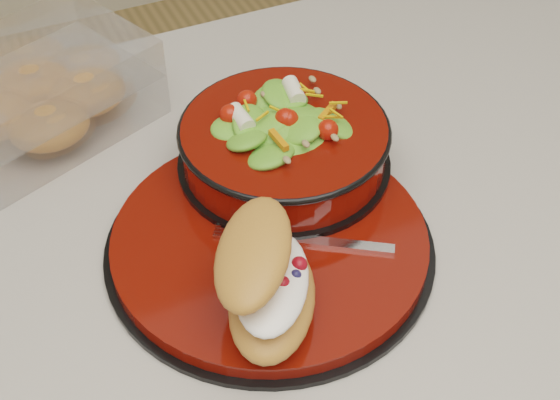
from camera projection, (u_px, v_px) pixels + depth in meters
name	position (u px, v px, depth m)	size (l,w,h in m)	color
dinner_plate	(271.00, 242.00, 0.74)	(0.31, 0.31, 0.02)	black
salad_bowl	(284.00, 139.00, 0.78)	(0.22, 0.22, 0.09)	black
croissant	(269.00, 279.00, 0.64)	(0.13, 0.16, 0.08)	#CB7E3E
fork	(307.00, 240.00, 0.72)	(0.13, 0.10, 0.00)	silver
pastry_box	(38.00, 94.00, 0.85)	(0.27, 0.24, 0.09)	white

